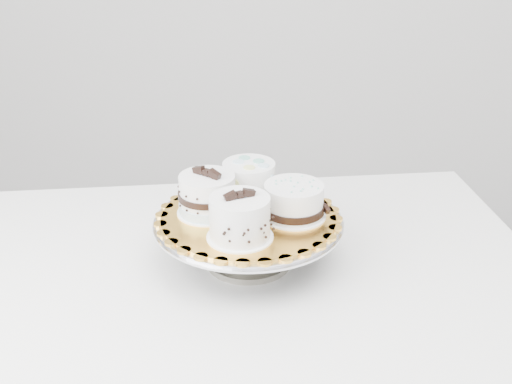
{
  "coord_description": "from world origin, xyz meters",
  "views": [
    {
      "loc": [
        -0.06,
        -0.76,
        1.4
      ],
      "look_at": [
        -0.11,
        0.29,
        0.9
      ],
      "focal_mm": 45.0,
      "sensor_mm": 36.0,
      "label": 1
    }
  ],
  "objects_px": {
    "cake_board": "(248,217)",
    "cake_dots": "(249,181)",
    "table": "(241,301)",
    "cake_ribbon": "(294,202)",
    "cake_stand": "(249,232)",
    "cake_swirl": "(240,219)",
    "cake_banded": "(207,196)"
  },
  "relations": [
    {
      "from": "table",
      "to": "cake_swirl",
      "type": "distance_m",
      "value": 0.23
    },
    {
      "from": "cake_board",
      "to": "cake_dots",
      "type": "distance_m",
      "value": 0.08
    },
    {
      "from": "cake_stand",
      "to": "cake_swirl",
      "type": "height_order",
      "value": "cake_swirl"
    },
    {
      "from": "cake_stand",
      "to": "cake_dots",
      "type": "xyz_separation_m",
      "value": [
        -0.0,
        0.07,
        0.07
      ]
    },
    {
      "from": "cake_stand",
      "to": "cake_ribbon",
      "type": "xyz_separation_m",
      "value": [
        0.08,
        0.0,
        0.06
      ]
    },
    {
      "from": "table",
      "to": "cake_ribbon",
      "type": "height_order",
      "value": "cake_ribbon"
    },
    {
      "from": "cake_banded",
      "to": "cake_dots",
      "type": "height_order",
      "value": "cake_banded"
    },
    {
      "from": "cake_stand",
      "to": "cake_ribbon",
      "type": "relative_size",
      "value": 2.49
    },
    {
      "from": "cake_swirl",
      "to": "cake_ribbon",
      "type": "xyz_separation_m",
      "value": [
        0.09,
        0.09,
        -0.01
      ]
    },
    {
      "from": "cake_stand",
      "to": "cake_board",
      "type": "bearing_deg",
      "value": 75.96
    },
    {
      "from": "cake_swirl",
      "to": "cake_ribbon",
      "type": "bearing_deg",
      "value": 15.64
    },
    {
      "from": "cake_stand",
      "to": "cake_ribbon",
      "type": "bearing_deg",
      "value": 2.72
    },
    {
      "from": "table",
      "to": "cake_banded",
      "type": "bearing_deg",
      "value": 155.4
    },
    {
      "from": "table",
      "to": "cake_ribbon",
      "type": "xyz_separation_m",
      "value": [
        0.1,
        0.01,
        0.21
      ]
    },
    {
      "from": "cake_stand",
      "to": "cake_ribbon",
      "type": "distance_m",
      "value": 0.11
    },
    {
      "from": "cake_swirl",
      "to": "cake_dots",
      "type": "bearing_deg",
      "value": 60.8
    },
    {
      "from": "table",
      "to": "cake_stand",
      "type": "distance_m",
      "value": 0.15
    },
    {
      "from": "table",
      "to": "cake_board",
      "type": "height_order",
      "value": "cake_board"
    },
    {
      "from": "cake_stand",
      "to": "cake_swirl",
      "type": "distance_m",
      "value": 0.11
    },
    {
      "from": "cake_swirl",
      "to": "cake_ribbon",
      "type": "height_order",
      "value": "cake_swirl"
    },
    {
      "from": "cake_swirl",
      "to": "cake_banded",
      "type": "height_order",
      "value": "cake_banded"
    },
    {
      "from": "cake_stand",
      "to": "cake_swirl",
      "type": "xyz_separation_m",
      "value": [
        -0.01,
        -0.08,
        0.07
      ]
    },
    {
      "from": "cake_stand",
      "to": "cake_board",
      "type": "distance_m",
      "value": 0.03
    },
    {
      "from": "cake_dots",
      "to": "cake_ribbon",
      "type": "height_order",
      "value": "cake_dots"
    },
    {
      "from": "cake_board",
      "to": "cake_dots",
      "type": "xyz_separation_m",
      "value": [
        -0.0,
        0.07,
        0.04
      ]
    },
    {
      "from": "cake_banded",
      "to": "cake_ribbon",
      "type": "height_order",
      "value": "cake_banded"
    },
    {
      "from": "table",
      "to": "cake_banded",
      "type": "height_order",
      "value": "cake_banded"
    },
    {
      "from": "cake_banded",
      "to": "table",
      "type": "bearing_deg",
      "value": 17.78
    },
    {
      "from": "cake_swirl",
      "to": "cake_banded",
      "type": "relative_size",
      "value": 0.98
    },
    {
      "from": "cake_banded",
      "to": "cake_board",
      "type": "bearing_deg",
      "value": 26.89
    },
    {
      "from": "cake_board",
      "to": "cake_banded",
      "type": "xyz_separation_m",
      "value": [
        -0.08,
        0.01,
        0.04
      ]
    },
    {
      "from": "cake_dots",
      "to": "table",
      "type": "bearing_deg",
      "value": -93.77
    }
  ]
}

